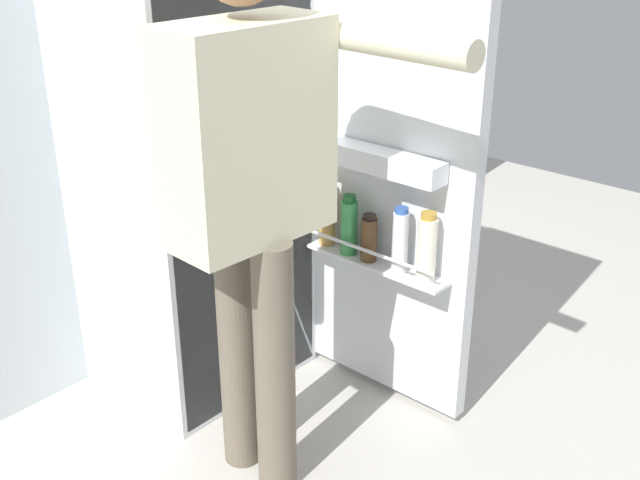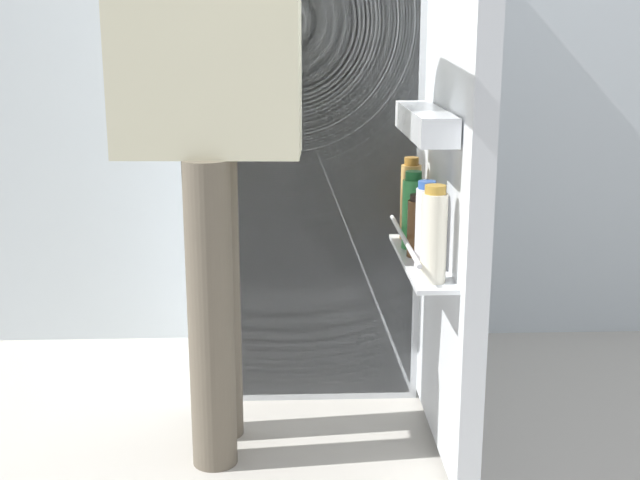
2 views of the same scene
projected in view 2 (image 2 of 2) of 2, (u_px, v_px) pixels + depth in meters
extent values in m
plane|color=#B7B2A8|center=(313.00, 437.00, 2.44)|extent=(6.01, 6.01, 0.00)
cube|color=silver|center=(307.00, 121.00, 2.75)|extent=(0.67, 0.56, 1.69)
cube|color=white|center=(309.00, 132.00, 2.48)|extent=(0.63, 0.01, 1.65)
cube|color=white|center=(308.00, 90.00, 2.50)|extent=(0.59, 0.09, 0.01)
cube|color=silver|center=(455.00, 150.00, 2.18)|extent=(0.06, 0.64, 1.61)
cube|color=white|center=(421.00, 261.00, 2.25)|extent=(0.10, 0.54, 0.01)
cylinder|color=silver|center=(404.00, 239.00, 2.23)|extent=(0.01, 0.52, 0.01)
cube|color=white|center=(425.00, 123.00, 2.16)|extent=(0.09, 0.46, 0.07)
cylinder|color=#EDE5CC|center=(434.00, 238.00, 2.03)|extent=(0.06, 0.06, 0.22)
cylinder|color=#B78933|center=(435.00, 189.00, 2.00)|extent=(0.05, 0.05, 0.02)
cylinder|color=white|center=(426.00, 230.00, 2.13)|extent=(0.05, 0.05, 0.21)
cylinder|color=#335BB2|center=(427.00, 185.00, 2.10)|extent=(0.04, 0.04, 0.02)
cylinder|color=green|center=(413.00, 214.00, 2.34)|extent=(0.06, 0.06, 0.19)
cylinder|color=#195B28|center=(414.00, 176.00, 2.31)|extent=(0.04, 0.04, 0.02)
cylinder|color=brown|center=(418.00, 229.00, 2.26)|extent=(0.06, 0.06, 0.15)
cylinder|color=black|center=(419.00, 198.00, 2.24)|extent=(0.04, 0.04, 0.02)
cylinder|color=tan|center=(410.00, 202.00, 2.44)|extent=(0.06, 0.06, 0.21)
cylinder|color=#996623|center=(412.00, 161.00, 2.41)|extent=(0.04, 0.04, 0.02)
cylinder|color=#4C7F3D|center=(326.00, 70.00, 2.48)|extent=(0.07, 0.07, 0.10)
cylinder|color=#665B4C|center=(219.00, 297.00, 2.37)|extent=(0.12, 0.12, 0.83)
cylinder|color=#665B4C|center=(211.00, 318.00, 2.21)|extent=(0.12, 0.12, 0.83)
cube|color=beige|center=(206.00, 37.00, 2.11)|extent=(0.48, 0.24, 0.58)
cylinder|color=beige|center=(218.00, 44.00, 2.34)|extent=(0.08, 0.08, 0.55)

